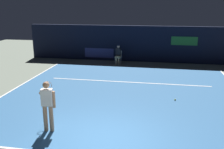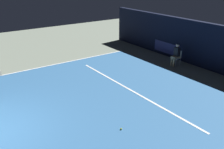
{
  "view_description": "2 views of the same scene",
  "coord_description": "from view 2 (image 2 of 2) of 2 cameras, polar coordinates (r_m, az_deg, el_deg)",
  "views": [
    {
      "loc": [
        1.51,
        -6.99,
        4.12
      ],
      "look_at": [
        -0.67,
        4.93,
        0.77
      ],
      "focal_mm": 41.16,
      "sensor_mm": 36.0,
      "label": 1
    },
    {
      "loc": [
        8.54,
        -0.81,
        5.24
      ],
      "look_at": [
        -0.35,
        5.39,
        0.9
      ],
      "focal_mm": 41.47,
      "sensor_mm": 36.0,
      "label": 2
    }
  ],
  "objects": [
    {
      "name": "ground_plane",
      "position": [
        11.27,
        -3.27,
        -5.89
      ],
      "size": [
        32.87,
        32.87,
        0.0
      ],
      "primitive_type": "plane",
      "color": "gray"
    },
    {
      "name": "line_sideline_right",
      "position": [
        15.82,
        -13.78,
        1.9
      ],
      "size": [
        0.1,
        10.73,
        0.01
      ],
      "primitive_type": "cube",
      "color": "white",
      "rests_on": "court_surface"
    },
    {
      "name": "line_judge_on_chair",
      "position": [
        15.75,
        13.95,
        4.37
      ],
      "size": [
        0.45,
        0.54,
        1.32
      ],
      "color": "white",
      "rests_on": "ground"
    },
    {
      "name": "back_wall",
      "position": [
        15.64,
        20.19,
        5.89
      ],
      "size": [
        16.35,
        0.33,
        2.6
      ],
      "color": "black",
      "rests_on": "ground"
    },
    {
      "name": "tennis_ball",
      "position": [
        9.36,
        2.03,
        -11.88
      ],
      "size": [
        0.07,
        0.07,
        0.07
      ],
      "primitive_type": "sphere",
      "color": "#CCE033",
      "rests_on": "court_surface"
    },
    {
      "name": "line_service",
      "position": [
        12.24,
        4.22,
        -3.49
      ],
      "size": [
        8.61,
        0.1,
        0.01
      ],
      "primitive_type": "cube",
      "color": "white",
      "rests_on": "court_surface"
    },
    {
      "name": "court_surface",
      "position": [
        11.27,
        -3.27,
        -5.87
      ],
      "size": [
        11.04,
        10.73,
        0.01
      ],
      "primitive_type": "cube",
      "color": "#336699",
      "rests_on": "ground"
    }
  ]
}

